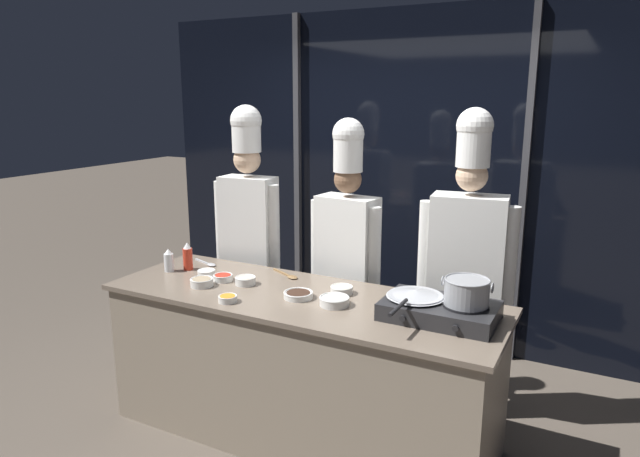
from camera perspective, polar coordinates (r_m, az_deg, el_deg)
ground_plane at (r=3.74m, az=-1.89°, el=-19.71°), size 24.00×24.00×0.00m
window_wall_back at (r=4.74m, az=8.18°, el=4.81°), size 4.52×0.09×2.70m
demo_counter at (r=3.52m, az=-1.95°, el=-13.57°), size 2.36×0.80×0.89m
portable_stove at (r=3.06m, az=11.87°, el=-7.98°), size 0.58×0.38×0.10m
frying_pan at (r=3.06m, az=9.49°, el=-6.42°), size 0.31×0.53×0.04m
stock_pot at (r=2.98m, az=14.46°, el=-6.10°), size 0.26×0.23×0.14m
squeeze_bottle_clear at (r=3.89m, az=-14.88°, el=-3.12°), size 0.06×0.06×0.15m
squeeze_bottle_chili at (r=3.89m, az=-13.09°, el=-2.77°), size 0.06×0.06×0.19m
prep_bowl_soy_glaze at (r=3.30m, az=-2.18°, el=-6.60°), size 0.17×0.17×0.04m
prep_bowl_mushrooms at (r=3.56m, az=-11.74°, el=-5.22°), size 0.14×0.14×0.05m
prep_bowl_bean_sprouts at (r=3.18m, az=1.45°, el=-7.20°), size 0.17×0.17×0.05m
prep_bowl_carrots at (r=3.27m, az=-9.22°, el=-6.90°), size 0.11×0.11×0.04m
prep_bowl_rice at (r=3.75m, az=-11.29°, el=-4.34°), size 0.12×0.12×0.04m
prep_bowl_chili_flakes at (r=3.64m, az=-9.68°, el=-4.82°), size 0.12×0.12×0.04m
prep_bowl_noodles at (r=3.37m, az=2.18°, el=-6.09°), size 0.13×0.13×0.05m
prep_bowl_chicken at (r=3.55m, az=-7.47°, el=-5.13°), size 0.13×0.13×0.05m
serving_spoon_slotted at (r=3.67m, az=-3.07°, el=-4.75°), size 0.25×0.15×0.02m
serving_spoon_solid at (r=4.00m, az=-11.07°, el=-3.48°), size 0.24×0.11×0.02m
chef_head at (r=4.13m, az=-7.15°, el=1.14°), size 0.52×0.23×1.97m
chef_sous at (r=3.80m, az=2.71°, el=-1.02°), size 0.53×0.26×1.89m
chef_line at (r=3.61m, az=14.53°, el=-1.77°), size 0.59×0.29×1.96m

